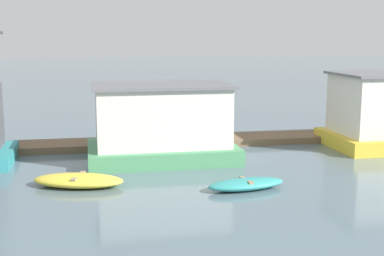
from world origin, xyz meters
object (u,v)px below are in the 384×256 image
Objects in this scene: houseboat_green at (162,124)px; dinghy_teal at (246,184)px; dinghy_yellow at (78,180)px; mooring_post_near_left at (221,128)px.

houseboat_green is 2.14× the size of dinghy_teal.
dinghy_teal is (5.49, -1.44, -0.03)m from dinghy_yellow.
dinghy_yellow is at bearing -134.19° from houseboat_green.
houseboat_green is at bearing 113.91° from dinghy_teal.
mooring_post_near_left is (2.89, 1.57, -0.53)m from houseboat_green.
dinghy_yellow is 5.68m from dinghy_teal.
houseboat_green is 5.48m from dinghy_teal.
mooring_post_near_left reaches higher than dinghy_yellow.
dinghy_yellow reaches higher than dinghy_teal.
mooring_post_near_left is (6.22, 5.00, 0.73)m from dinghy_yellow.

